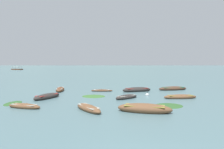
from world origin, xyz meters
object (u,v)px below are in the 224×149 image
(rowboat_9, at_px, (180,97))
(rowboat_5, at_px, (173,89))
(rowboat_1, at_px, (127,97))
(rowboat_4, at_px, (144,109))
(rowboat_6, at_px, (47,96))
(mooring_buoy, at_px, (147,95))
(rowboat_2, at_px, (60,89))
(rowboat_3, at_px, (88,108))
(rowboat_7, at_px, (24,106))
(rowboat_0, at_px, (137,90))
(ferry_0, at_px, (17,69))
(rowboat_8, at_px, (102,91))

(rowboat_9, bearing_deg, rowboat_5, 82.08)
(rowboat_1, xyz_separation_m, rowboat_4, (1.29, -6.31, 0.09))
(rowboat_6, height_order, mooring_buoy, mooring_buoy)
(rowboat_2, relative_size, rowboat_3, 1.16)
(rowboat_7, bearing_deg, rowboat_4, -5.10)
(rowboat_0, distance_m, ferry_0, 137.39)
(rowboat_2, relative_size, ferry_0, 0.46)
(ferry_0, bearing_deg, rowboat_0, -55.53)
(rowboat_2, xyz_separation_m, rowboat_9, (15.36, -5.67, -0.03))
(rowboat_1, distance_m, rowboat_2, 11.18)
(rowboat_0, height_order, rowboat_3, rowboat_0)
(rowboat_5, bearing_deg, rowboat_2, -173.43)
(rowboat_0, xyz_separation_m, rowboat_5, (5.47, 1.99, -0.03))
(rowboat_3, xyz_separation_m, ferry_0, (-72.96, 125.26, 0.26))
(rowboat_6, relative_size, ferry_0, 0.46)
(rowboat_3, xyz_separation_m, rowboat_7, (-5.70, 0.61, -0.02))
(rowboat_7, bearing_deg, mooring_buoy, 33.32)
(mooring_buoy, bearing_deg, rowboat_3, -125.34)
(ferry_0, height_order, mooring_buoy, ferry_0)
(rowboat_7, xyz_separation_m, mooring_buoy, (11.48, 7.55, -0.06))
(rowboat_6, height_order, rowboat_9, rowboat_6)
(rowboat_8, distance_m, rowboat_9, 10.81)
(rowboat_7, distance_m, mooring_buoy, 13.74)
(rowboat_4, height_order, rowboat_9, rowboat_4)
(rowboat_2, xyz_separation_m, mooring_buoy, (11.93, -3.93, -0.10))
(rowboat_4, height_order, ferry_0, ferry_0)
(rowboat_4, relative_size, rowboat_8, 1.49)
(rowboat_2, height_order, rowboat_4, rowboat_4)
(rowboat_4, relative_size, mooring_buoy, 4.62)
(rowboat_4, height_order, mooring_buoy, mooring_buoy)
(rowboat_2, relative_size, rowboat_4, 0.92)
(rowboat_1, height_order, rowboat_5, rowboat_5)
(rowboat_0, height_order, rowboat_1, rowboat_0)
(rowboat_6, bearing_deg, rowboat_7, -91.12)
(rowboat_5, distance_m, ferry_0, 138.96)
(rowboat_8, relative_size, rowboat_9, 0.78)
(rowboat_0, bearing_deg, ferry_0, 124.47)
(ferry_0, bearing_deg, rowboat_2, -59.44)
(rowboat_7, bearing_deg, rowboat_3, -6.12)
(rowboat_7, bearing_deg, rowboat_8, 63.62)
(rowboat_4, xyz_separation_m, rowboat_9, (4.68, 6.72, -0.09))
(rowboat_4, distance_m, mooring_buoy, 8.56)
(rowboat_7, bearing_deg, rowboat_6, 88.88)
(rowboat_8, height_order, rowboat_9, rowboat_9)
(rowboat_4, xyz_separation_m, rowboat_6, (-10.13, 5.96, -0.05))
(rowboat_2, xyz_separation_m, rowboat_7, (0.44, -11.48, -0.04))
(rowboat_0, distance_m, rowboat_4, 12.30)
(rowboat_9, bearing_deg, rowboat_7, -158.72)
(rowboat_4, relative_size, rowboat_7, 1.36)
(rowboat_9, height_order, mooring_buoy, mooring_buoy)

